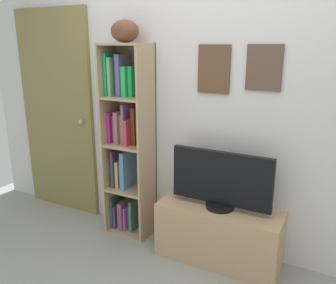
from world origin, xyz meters
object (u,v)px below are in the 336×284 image
object	(u,v)px
bookshelf	(127,143)
football	(125,31)
television	(221,181)
tv_stand	(219,234)
door	(58,114)

from	to	relation	value
bookshelf	football	xyz separation A→B (m)	(0.03, -0.03, 0.94)
bookshelf	football	distance (m)	0.94
television	tv_stand	bearing A→B (deg)	-90.00
television	door	size ratio (longest dim) A/B	0.39
football	television	xyz separation A→B (m)	(0.87, -0.04, -1.10)
tv_stand	football	bearing A→B (deg)	176.99
door	television	bearing A→B (deg)	-5.24
tv_stand	television	distance (m)	0.45
television	door	world-z (taller)	door
bookshelf	football	size ratio (longest dim) A/B	6.57
tv_stand	television	xyz separation A→B (m)	(0.00, 0.00, 0.45)
bookshelf	television	distance (m)	0.92
football	tv_stand	world-z (taller)	football
tv_stand	door	world-z (taller)	door
football	television	bearing A→B (deg)	-2.94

